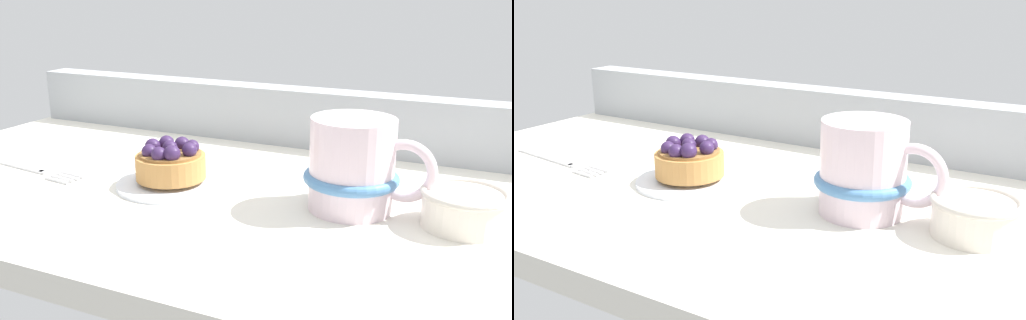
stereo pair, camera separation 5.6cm
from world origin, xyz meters
The scene contains 7 objects.
ground_plane centered at (0.00, 0.00, -1.25)cm, with size 81.76×42.90×2.50cm, color silver.
window_rail_back centered at (0.00, 19.38, 3.68)cm, with size 80.13×4.13×7.36cm, color #9EA3A8.
dessert_plate centered at (-5.46, -1.51, 0.41)cm, with size 11.41×11.41×0.87cm.
raspberry_tart centered at (-5.46, -1.51, 2.60)cm, with size 7.28×7.28×4.14cm.
coffee_mug centered at (13.51, 0.14, 4.20)cm, with size 12.12×8.89×8.73cm.
dessert_fork centered at (-23.26, -3.89, 0.30)cm, with size 16.51×3.56×0.60cm.
sugar_bowl centered at (23.33, 0.45, 1.83)cm, with size 7.53×7.53×3.40cm.
Camera 1 is at (26.27, -49.08, 20.14)cm, focal length 40.11 mm.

